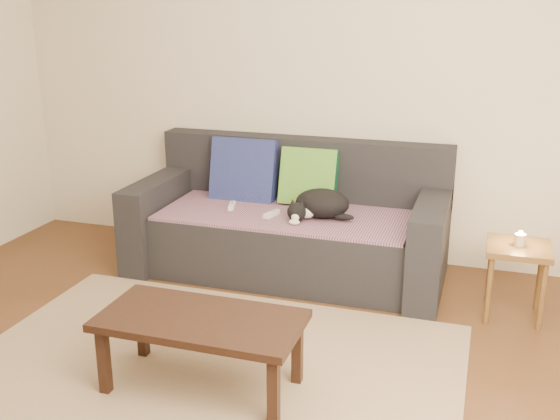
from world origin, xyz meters
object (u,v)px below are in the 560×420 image
at_px(cat, 320,204).
at_px(side_table, 518,258).
at_px(wii_remote_a, 232,206).
at_px(wii_remote_b, 272,214).
at_px(sofa, 290,227).
at_px(coffee_table, 201,326).

relative_size(cat, side_table, 0.97).
bearing_deg(cat, wii_remote_a, 166.69).
bearing_deg(wii_remote_b, side_table, -76.69).
bearing_deg(cat, side_table, -19.77).
bearing_deg(sofa, wii_remote_a, -165.52).
bearing_deg(coffee_table, wii_remote_b, 94.53).
relative_size(sofa, coffee_table, 2.20).
height_order(sofa, cat, sofa).
relative_size(cat, wii_remote_b, 2.89).
bearing_deg(wii_remote_b, coffee_table, -158.57).
relative_size(wii_remote_b, side_table, 0.34).
bearing_deg(sofa, wii_remote_b, -109.83).
bearing_deg(wii_remote_b, cat, -59.80).
xyz_separation_m(side_table, coffee_table, (-1.43, -1.27, -0.03)).
bearing_deg(cat, sofa, 142.69).
distance_m(wii_remote_a, wii_remote_b, 0.33).
height_order(cat, side_table, cat).
bearing_deg(side_table, wii_remote_a, 174.32).
relative_size(side_table, coffee_table, 0.47).
height_order(wii_remote_a, wii_remote_b, same).
relative_size(cat, wii_remote_a, 2.89).
distance_m(cat, coffee_table, 1.47).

